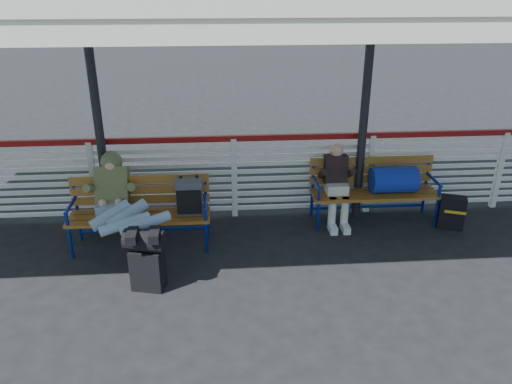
{
  "coord_description": "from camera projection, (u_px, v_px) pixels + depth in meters",
  "views": [
    {
      "loc": [
        -0.21,
        -4.83,
        3.28
      ],
      "look_at": [
        0.25,
        1.0,
        0.76
      ],
      "focal_mm": 35.0,
      "sensor_mm": 36.0,
      "label": 1
    }
  ],
  "objects": [
    {
      "name": "ground",
      "position": [
        241.0,
        287.0,
        5.74
      ],
      "size": [
        60.0,
        60.0,
        0.0
      ],
      "primitive_type": "plane",
      "color": "black",
      "rests_on": "ground"
    },
    {
      "name": "fence",
      "position": [
        234.0,
        174.0,
        7.22
      ],
      "size": [
        12.08,
        0.08,
        1.24
      ],
      "color": "silver",
      "rests_on": "ground"
    },
    {
      "name": "canopy",
      "position": [
        234.0,
        2.0,
        5.33
      ],
      "size": [
        12.6,
        3.6,
        3.16
      ],
      "color": "silver",
      "rests_on": "ground"
    },
    {
      "name": "luggage_stack",
      "position": [
        147.0,
        257.0,
        5.57
      ],
      "size": [
        0.49,
        0.35,
        0.74
      ],
      "rotation": [
        0.0,
        0.0,
        -0.24
      ],
      "color": "black",
      "rests_on": "ground"
    },
    {
      "name": "bench_left",
      "position": [
        156.0,
        203.0,
        6.44
      ],
      "size": [
        1.8,
        0.56,
        0.93
      ],
      "color": "#9C5B1E",
      "rests_on": "ground"
    },
    {
      "name": "bench_right",
      "position": [
        385.0,
        182.0,
        7.08
      ],
      "size": [
        1.8,
        0.56,
        0.92
      ],
      "color": "#9C5B1E",
      "rests_on": "ground"
    },
    {
      "name": "traveler_man",
      "position": [
        123.0,
        210.0,
        6.07
      ],
      "size": [
        0.93,
        1.64,
        0.77
      ],
      "color": "#8EA4BF",
      "rests_on": "ground"
    },
    {
      "name": "companion_person",
      "position": [
        337.0,
        184.0,
        7.03
      ],
      "size": [
        0.32,
        0.66,
        1.15
      ],
      "color": "beige",
      "rests_on": "ground"
    },
    {
      "name": "suitcase_side",
      "position": [
        452.0,
        212.0,
        7.02
      ],
      "size": [
        0.39,
        0.31,
        0.47
      ],
      "rotation": [
        0.0,
        0.0,
        -0.36
      ],
      "color": "black",
      "rests_on": "ground"
    }
  ]
}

